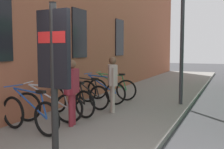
# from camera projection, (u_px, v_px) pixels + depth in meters

# --- Properties ---
(ground) EXTENTS (60.00, 60.00, 0.00)m
(ground) POSITION_uv_depth(u_px,v_px,m) (223.00, 114.00, 7.90)
(ground) COLOR #38383A
(sidewalk_pavement) EXTENTS (24.00, 3.50, 0.12)m
(sidewalk_pavement) POSITION_uv_depth(u_px,v_px,m) (150.00, 95.00, 10.82)
(sidewalk_pavement) COLOR gray
(sidewalk_pavement) RESTS_ON ground
(station_facade) EXTENTS (22.00, 0.65, 7.18)m
(station_facade) POSITION_uv_depth(u_px,v_px,m) (113.00, 11.00, 12.23)
(station_facade) COLOR #9E563D
(station_facade) RESTS_ON ground
(bicycle_nearest_sign) EXTENTS (0.49, 1.76, 0.97)m
(bicycle_nearest_sign) POSITION_uv_depth(u_px,v_px,m) (29.00, 114.00, 5.74)
(bicycle_nearest_sign) COLOR black
(bicycle_nearest_sign) RESTS_ON sidewalk_pavement
(bicycle_leaning_wall) EXTENTS (0.59, 1.73, 0.97)m
(bicycle_leaning_wall) POSITION_uv_depth(u_px,v_px,m) (48.00, 106.00, 6.53)
(bicycle_leaning_wall) COLOR black
(bicycle_leaning_wall) RESTS_ON sidewalk_pavement
(bicycle_end_of_row) EXTENTS (0.62, 1.72, 0.97)m
(bicycle_end_of_row) POSITION_uv_depth(u_px,v_px,m) (71.00, 101.00, 7.26)
(bicycle_end_of_row) COLOR black
(bicycle_end_of_row) RESTS_ON sidewalk_pavement
(bicycle_under_window) EXTENTS (0.52, 1.75, 0.97)m
(bicycle_under_window) POSITION_uv_depth(u_px,v_px,m) (85.00, 95.00, 8.16)
(bicycle_under_window) COLOR black
(bicycle_under_window) RESTS_ON sidewalk_pavement
(bicycle_beside_lamp) EXTENTS (0.48, 1.77, 0.97)m
(bicycle_beside_lamp) POSITION_uv_depth(u_px,v_px,m) (101.00, 91.00, 8.87)
(bicycle_beside_lamp) COLOR black
(bicycle_beside_lamp) RESTS_ON sidewalk_pavement
(bicycle_by_door) EXTENTS (0.48, 1.76, 0.97)m
(bicycle_by_door) POSITION_uv_depth(u_px,v_px,m) (112.00, 89.00, 9.50)
(bicycle_by_door) COLOR black
(bicycle_by_door) RESTS_ON sidewalk_pavement
(transit_info_sign) EXTENTS (0.14, 0.56, 2.40)m
(transit_info_sign) POSITION_uv_depth(u_px,v_px,m) (54.00, 60.00, 3.84)
(transit_info_sign) COLOR black
(transit_info_sign) RESTS_ON sidewalk_pavement
(pedestrian_crossing_street) EXTENTS (0.52, 0.42, 1.55)m
(pedestrian_crossing_street) POSITION_uv_depth(u_px,v_px,m) (113.00, 79.00, 7.58)
(pedestrian_crossing_street) COLOR #B2A599
(pedestrian_crossing_street) RESTS_ON sidewalk_pavement
(pedestrian_by_facade) EXTENTS (0.57, 0.30, 1.52)m
(pedestrian_by_facade) POSITION_uv_depth(u_px,v_px,m) (72.00, 86.00, 6.22)
(pedestrian_by_facade) COLOR maroon
(pedestrian_by_facade) RESTS_ON sidewalk_pavement
(street_lamp) EXTENTS (0.28, 0.28, 5.37)m
(street_lamp) POSITION_uv_depth(u_px,v_px,m) (183.00, 4.00, 8.53)
(street_lamp) COLOR #333338
(street_lamp) RESTS_ON sidewalk_pavement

